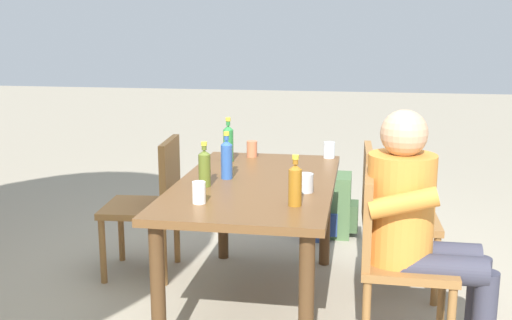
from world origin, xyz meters
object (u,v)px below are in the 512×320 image
object	(u,v)px
dining_table	(256,198)
person_in_white_shirt	(417,220)
chair_far_right	(152,199)
bottle_blue	(227,159)
bottle_green	(228,143)
cup_white	(199,193)
table_knife	(207,175)
chair_near_left	(392,252)
bottle_amber	(295,184)
cup_steel	(305,183)
backpack_by_near_side	(340,206)
bottle_olive	(204,167)
cup_glass	(329,150)
chair_near_right	(387,211)
cup_terracotta	(252,149)
backpack_by_far_side	(320,212)

from	to	relation	value
dining_table	person_in_white_shirt	world-z (taller)	person_in_white_shirt
chair_far_right	bottle_blue	size ratio (longest dim) A/B	3.28
bottle_green	cup_white	size ratio (longest dim) A/B	2.63
bottle_blue	table_knife	size ratio (longest dim) A/B	1.10
chair_near_left	bottle_blue	bearing A→B (deg)	67.10
bottle_amber	cup_steel	xyz separation A→B (m)	(0.25, -0.02, -0.06)
backpack_by_near_side	cup_steel	bearing A→B (deg)	174.71
bottle_olive	backpack_by_near_side	world-z (taller)	bottle_olive
chair_far_right	cup_glass	world-z (taller)	chair_far_right
chair_near_left	backpack_by_near_side	distance (m)	1.69
person_in_white_shirt	backpack_by_near_side	bearing A→B (deg)	13.96
bottle_olive	dining_table	bearing A→B (deg)	-58.94
chair_near_right	cup_terracotta	world-z (taller)	chair_near_right
chair_far_right	backpack_by_near_side	size ratio (longest dim) A/B	1.87
bottle_blue	bottle_green	size ratio (longest dim) A/B	0.95
chair_far_right	cup_glass	distance (m)	1.17
bottle_green	cup_terracotta	bearing A→B (deg)	-36.36
cup_glass	dining_table	bearing A→B (deg)	152.61
chair_near_right	cup_glass	world-z (taller)	chair_near_right
dining_table	cup_steel	size ratio (longest dim) A/B	15.69
chair_far_right	chair_near_right	size ratio (longest dim) A/B	1.00
chair_near_left	chair_near_right	world-z (taller)	same
dining_table	bottle_amber	world-z (taller)	bottle_amber
bottle_amber	table_knife	world-z (taller)	bottle_amber
bottle_blue	cup_white	xyz separation A→B (m)	(-0.51, 0.02, -0.06)
bottle_green	cup_terracotta	distance (m)	0.21
bottle_blue	cup_terracotta	distance (m)	0.61
chair_near_left	bottle_green	world-z (taller)	bottle_green
dining_table	cup_white	size ratio (longest dim) A/B	14.35
bottle_olive	cup_terracotta	distance (m)	0.80
bottle_olive	backpack_by_far_side	world-z (taller)	bottle_olive
cup_terracotta	bottle_amber	bearing A→B (deg)	-159.61
person_in_white_shirt	backpack_by_near_side	xyz separation A→B (m)	(1.65, 0.41, -0.43)
cup_glass	cup_white	world-z (taller)	cup_white
table_knife	bottle_green	bearing A→B (deg)	-5.39
cup_white	bottle_amber	bearing A→B (deg)	-85.17
cup_white	table_knife	size ratio (longest dim) A/B	0.44
bottle_amber	cup_white	xyz separation A→B (m)	(-0.04, 0.46, -0.05)
bottle_olive	cup_white	xyz separation A→B (m)	(-0.32, -0.05, -0.05)
chair_near_left	chair_near_right	xyz separation A→B (m)	(0.68, -0.00, 0.00)
cup_terracotta	bottle_blue	bearing A→B (deg)	176.82
chair_far_right	bottle_olive	size ratio (longest dim) A/B	3.63
bottle_olive	cup_steel	size ratio (longest dim) A/B	2.48
chair_near_left	backpack_by_near_side	size ratio (longest dim) A/B	1.87
bottle_blue	cup_steel	xyz separation A→B (m)	(-0.21, -0.46, -0.07)
bottle_green	cup_steel	world-z (taller)	bottle_green
chair_near_left	cup_white	bearing A→B (deg)	97.87
dining_table	bottle_green	world-z (taller)	bottle_green
backpack_by_far_side	cup_glass	bearing A→B (deg)	-171.32
chair_near_right	bottle_blue	world-z (taller)	bottle_blue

